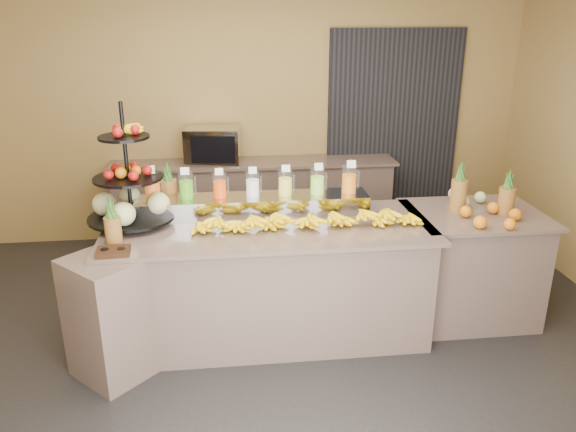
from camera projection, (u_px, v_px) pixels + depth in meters
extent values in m
plane|color=black|center=(274.00, 352.00, 4.32)|extent=(6.00, 6.00, 0.00)
cube|color=olive|center=(252.00, 114.00, 6.18)|extent=(6.00, 0.02, 2.80)
cube|color=black|center=(393.00, 130.00, 6.38)|extent=(1.50, 0.06, 2.20)
cube|color=gray|center=(270.00, 282.00, 4.45)|extent=(2.40, 0.90, 0.90)
cube|color=gray|center=(269.00, 228.00, 4.29)|extent=(2.50, 1.00, 0.03)
cube|color=gray|center=(112.00, 316.00, 3.95)|extent=(0.71, 0.71, 0.90)
cube|color=gray|center=(469.00, 266.00, 4.73)|extent=(1.00, 0.80, 0.90)
cube|color=gray|center=(476.00, 214.00, 4.57)|extent=(1.08, 0.88, 0.03)
cube|color=gray|center=(255.00, 203.00, 6.26)|extent=(3.00, 0.50, 0.90)
cube|color=gray|center=(254.00, 163.00, 6.10)|extent=(3.10, 0.55, 0.03)
cube|color=gray|center=(253.00, 205.00, 4.51)|extent=(1.85, 0.30, 0.15)
cylinder|color=silver|center=(152.00, 186.00, 4.35)|extent=(0.13, 0.13, 0.23)
cylinder|color=orange|center=(153.00, 190.00, 4.37)|extent=(0.12, 0.12, 0.16)
cylinder|color=gray|center=(150.00, 179.00, 4.34)|extent=(0.01, 0.01, 0.27)
cube|color=white|center=(150.00, 170.00, 4.25)|extent=(0.07, 0.02, 0.06)
cylinder|color=silver|center=(186.00, 186.00, 4.39)|extent=(0.12, 0.12, 0.21)
cylinder|color=#44A40F|center=(186.00, 190.00, 4.40)|extent=(0.11, 0.11, 0.14)
cylinder|color=gray|center=(184.00, 180.00, 4.38)|extent=(0.01, 0.01, 0.25)
cube|color=white|center=(185.00, 171.00, 4.29)|extent=(0.07, 0.02, 0.06)
cylinder|color=silver|center=(220.00, 185.00, 4.42)|extent=(0.11, 0.11, 0.20)
cylinder|color=#F54700|center=(220.00, 189.00, 4.43)|extent=(0.10, 0.10, 0.14)
cylinder|color=gray|center=(218.00, 180.00, 4.41)|extent=(0.01, 0.01, 0.24)
cube|color=white|center=(219.00, 172.00, 4.33)|extent=(0.06, 0.02, 0.05)
cylinder|color=silver|center=(253.00, 184.00, 4.44)|extent=(0.11, 0.11, 0.20)
cylinder|color=white|center=(253.00, 188.00, 4.46)|extent=(0.10, 0.10, 0.14)
cylinder|color=gray|center=(251.00, 178.00, 4.44)|extent=(0.01, 0.01, 0.24)
cube|color=white|center=(253.00, 170.00, 4.35)|extent=(0.06, 0.02, 0.05)
cylinder|color=silver|center=(285.00, 183.00, 4.47)|extent=(0.11, 0.11, 0.21)
cylinder|color=yellow|center=(285.00, 187.00, 4.48)|extent=(0.11, 0.11, 0.14)
cylinder|color=gray|center=(283.00, 177.00, 4.46)|extent=(0.01, 0.01, 0.24)
cube|color=white|center=(286.00, 168.00, 4.38)|extent=(0.07, 0.02, 0.06)
cylinder|color=silver|center=(317.00, 181.00, 4.50)|extent=(0.12, 0.12, 0.21)
cylinder|color=#99DF48|center=(317.00, 185.00, 4.51)|extent=(0.11, 0.11, 0.15)
cylinder|color=gray|center=(315.00, 175.00, 4.49)|extent=(0.01, 0.01, 0.25)
cube|color=white|center=(319.00, 167.00, 4.40)|extent=(0.07, 0.02, 0.06)
cylinder|color=silver|center=(349.00, 179.00, 4.53)|extent=(0.12, 0.12, 0.22)
cylinder|color=orange|center=(349.00, 184.00, 4.54)|extent=(0.11, 0.11, 0.15)
cylinder|color=gray|center=(347.00, 173.00, 4.52)|extent=(0.01, 0.01, 0.27)
cube|color=white|center=(351.00, 164.00, 4.42)|extent=(0.07, 0.02, 0.06)
ellipsoid|color=yellow|center=(200.00, 225.00, 4.17)|extent=(0.22, 0.17, 0.09)
ellipsoid|color=yellow|center=(236.00, 223.00, 4.20)|extent=(0.22, 0.17, 0.09)
ellipsoid|color=yellow|center=(272.00, 222.00, 4.23)|extent=(0.22, 0.17, 0.09)
ellipsoid|color=yellow|center=(307.00, 221.00, 4.26)|extent=(0.22, 0.17, 0.09)
ellipsoid|color=yellow|center=(341.00, 219.00, 4.29)|extent=(0.22, 0.17, 0.09)
ellipsoid|color=yellow|center=(375.00, 218.00, 4.32)|extent=(0.22, 0.17, 0.09)
ellipsoid|color=yellow|center=(409.00, 216.00, 4.35)|extent=(0.22, 0.17, 0.09)
ellipsoid|color=yellow|center=(221.00, 216.00, 4.17)|extent=(0.18, 0.15, 0.08)
ellipsoid|color=yellow|center=(250.00, 215.00, 4.19)|extent=(0.18, 0.15, 0.08)
ellipsoid|color=yellow|center=(279.00, 214.00, 4.21)|extent=(0.18, 0.15, 0.08)
ellipsoid|color=yellow|center=(307.00, 213.00, 4.24)|extent=(0.18, 0.15, 0.08)
ellipsoid|color=yellow|center=(335.00, 211.00, 4.26)|extent=(0.18, 0.15, 0.08)
ellipsoid|color=yellow|center=(362.00, 210.00, 4.28)|extent=(0.18, 0.15, 0.08)
ellipsoid|color=yellow|center=(389.00, 209.00, 4.31)|extent=(0.18, 0.15, 0.08)
cylinder|color=black|center=(127.00, 165.00, 4.18)|extent=(0.03, 0.03, 0.93)
cylinder|color=black|center=(132.00, 217.00, 4.32)|extent=(0.71, 0.71, 0.02)
cylinder|color=black|center=(128.00, 178.00, 4.21)|extent=(0.55, 0.55, 0.02)
cylinder|color=black|center=(124.00, 137.00, 4.10)|extent=(0.40, 0.40, 0.02)
sphere|color=beige|center=(158.00, 204.00, 4.31)|extent=(0.18, 0.18, 0.18)
sphere|color=maroon|center=(147.00, 171.00, 4.21)|extent=(0.08, 0.08, 0.08)
sphere|color=orange|center=(117.00, 210.00, 4.29)|extent=(0.09, 0.09, 0.09)
cube|color=black|center=(113.00, 251.00, 3.79)|extent=(0.23, 0.18, 0.03)
cylinder|color=brown|center=(113.00, 231.00, 3.92)|extent=(0.12, 0.12, 0.20)
cone|color=#1E4517|center=(110.00, 206.00, 3.86)|extent=(0.06, 0.06, 0.16)
cylinder|color=brown|center=(169.00, 195.00, 4.60)|extent=(0.13, 0.13, 0.25)
cone|color=#1E4517|center=(167.00, 171.00, 4.53)|extent=(0.07, 0.07, 0.16)
cylinder|color=brown|center=(458.00, 196.00, 4.56)|extent=(0.14, 0.14, 0.26)
cylinder|color=brown|center=(506.00, 201.00, 4.50)|extent=(0.13, 0.13, 0.22)
ellipsoid|color=orange|center=(491.00, 216.00, 4.35)|extent=(0.39, 0.26, 0.10)
cube|color=gray|center=(213.00, 145.00, 5.99)|extent=(0.62, 0.47, 0.38)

